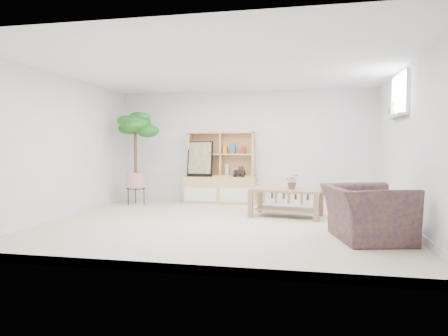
% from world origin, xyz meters
% --- Properties ---
extents(floor, '(5.50, 5.00, 0.01)m').
position_xyz_m(floor, '(0.00, 0.00, 0.00)').
color(floor, beige).
rests_on(floor, ground).
extents(ceiling, '(5.50, 5.00, 0.01)m').
position_xyz_m(ceiling, '(0.00, 0.00, 2.40)').
color(ceiling, white).
rests_on(ceiling, walls).
extents(walls, '(5.51, 5.01, 2.40)m').
position_xyz_m(walls, '(0.00, 0.00, 1.20)').
color(walls, white).
rests_on(walls, floor).
extents(baseboard, '(5.50, 5.00, 0.10)m').
position_xyz_m(baseboard, '(0.00, 0.00, 0.05)').
color(baseboard, white).
rests_on(baseboard, floor).
extents(window, '(0.10, 0.98, 0.68)m').
position_xyz_m(window, '(2.73, 0.60, 2.00)').
color(window, silver).
rests_on(window, walls).
extents(window_sill, '(0.14, 1.00, 0.04)m').
position_xyz_m(window_sill, '(2.67, 0.60, 1.68)').
color(window_sill, white).
rests_on(window_sill, walls).
extents(storage_unit, '(1.52, 0.51, 1.52)m').
position_xyz_m(storage_unit, '(-0.46, 2.24, 0.76)').
color(storage_unit, tan).
rests_on(storage_unit, floor).
extents(poster, '(0.55, 0.13, 0.75)m').
position_xyz_m(poster, '(-0.89, 2.17, 0.95)').
color(poster, yellow).
rests_on(poster, storage_unit).
extents(toy_truck, '(0.32, 0.22, 0.16)m').
position_xyz_m(toy_truck, '(-0.05, 2.19, 0.65)').
color(toy_truck, black).
rests_on(toy_truck, storage_unit).
extents(coffee_table, '(1.27, 0.84, 0.48)m').
position_xyz_m(coffee_table, '(0.98, 0.83, 0.24)').
color(coffee_table, '#966C4B').
rests_on(coffee_table, floor).
extents(table_plant, '(0.24, 0.21, 0.26)m').
position_xyz_m(table_plant, '(1.09, 0.80, 0.61)').
color(table_plant, '#155F21').
rests_on(table_plant, coffee_table).
extents(floor_tree, '(0.77, 0.77, 1.94)m').
position_xyz_m(floor_tree, '(-2.16, 1.71, 0.97)').
color(floor_tree, '#1E5D1E').
rests_on(floor_tree, floor).
extents(armchair, '(1.16, 1.26, 0.80)m').
position_xyz_m(armchair, '(2.07, -0.70, 0.40)').
color(armchair, '#1C1E40').
rests_on(armchair, floor).
extents(sill_plant, '(0.15, 0.13, 0.24)m').
position_xyz_m(sill_plant, '(2.67, 0.88, 1.82)').
color(sill_plant, '#1E5D1E').
rests_on(sill_plant, window_sill).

